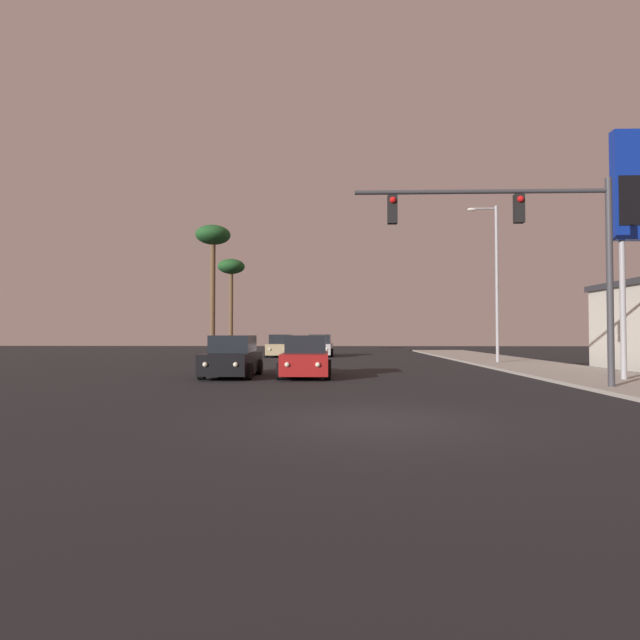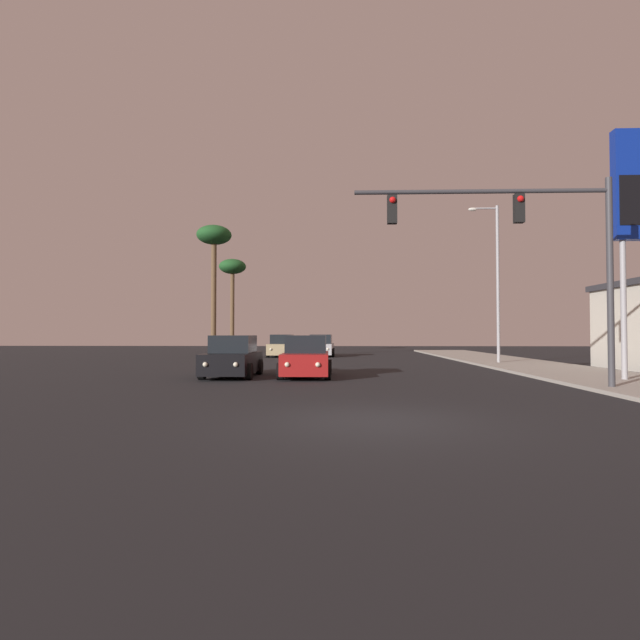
# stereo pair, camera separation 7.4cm
# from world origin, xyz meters

# --- Properties ---
(ground_plane) EXTENTS (120.00, 120.00, 0.00)m
(ground_plane) POSITION_xyz_m (0.00, 0.00, 0.00)
(ground_plane) COLOR black
(sidewalk_right) EXTENTS (5.00, 60.00, 0.12)m
(sidewalk_right) POSITION_xyz_m (9.50, 10.00, 0.06)
(sidewalk_right) COLOR #9E998E
(sidewalk_right) RESTS_ON ground
(car_red) EXTENTS (2.04, 4.32, 1.68)m
(car_red) POSITION_xyz_m (-1.93, 10.14, 0.76)
(car_red) COLOR maroon
(car_red) RESTS_ON ground
(car_silver) EXTENTS (2.04, 4.34, 1.68)m
(car_silver) POSITION_xyz_m (-1.89, 28.26, 0.76)
(car_silver) COLOR #B7B7BC
(car_silver) RESTS_ON ground
(car_black) EXTENTS (2.04, 4.32, 1.68)m
(car_black) POSITION_xyz_m (-4.92, 10.09, 0.76)
(car_black) COLOR black
(car_black) RESTS_ON ground
(car_tan) EXTENTS (2.04, 4.31, 1.68)m
(car_tan) POSITION_xyz_m (-4.86, 27.73, 0.76)
(car_tan) COLOR tan
(car_tan) RESTS_ON ground
(traffic_light_mast) EXTENTS (8.01, 0.36, 6.50)m
(traffic_light_mast) POSITION_xyz_m (5.46, 5.62, 4.76)
(traffic_light_mast) COLOR #38383D
(traffic_light_mast) RESTS_ON sidewalk_right
(street_lamp) EXTENTS (1.74, 0.24, 9.00)m
(street_lamp) POSITION_xyz_m (8.42, 18.74, 5.12)
(street_lamp) COLOR #99999E
(street_lamp) RESTS_ON sidewalk_right
(palm_tree_far) EXTENTS (2.40, 2.40, 8.41)m
(palm_tree_far) POSITION_xyz_m (-9.99, 34.00, 7.29)
(palm_tree_far) COLOR brown
(palm_tree_far) RESTS_ON ground
(palm_tree_mid) EXTENTS (2.40, 2.40, 9.25)m
(palm_tree_mid) POSITION_xyz_m (-9.18, 24.00, 8.04)
(palm_tree_mid) COLOR brown
(palm_tree_mid) RESTS_ON ground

